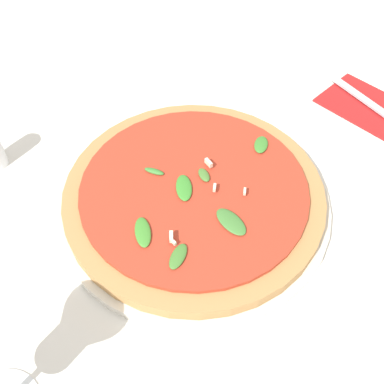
# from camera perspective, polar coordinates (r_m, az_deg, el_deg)

# --- Properties ---
(ground_plane) EXTENTS (6.00, 6.00, 0.00)m
(ground_plane) POSITION_cam_1_polar(r_m,az_deg,el_deg) (0.59, 3.53, -3.15)
(ground_plane) COLOR silver
(pizza_arugula_main) EXTENTS (0.36, 0.36, 0.05)m
(pizza_arugula_main) POSITION_cam_1_polar(r_m,az_deg,el_deg) (0.58, 0.00, -0.82)
(pizza_arugula_main) COLOR silver
(pizza_arugula_main) RESTS_ON ground_plane
(napkin) EXTENTS (0.18, 0.14, 0.01)m
(napkin) POSITION_cam_1_polar(r_m,az_deg,el_deg) (0.79, 21.86, 9.89)
(napkin) COLOR #B21E1E
(napkin) RESTS_ON ground_plane
(fork) EXTENTS (0.18, 0.09, 0.00)m
(fork) POSITION_cam_1_polar(r_m,az_deg,el_deg) (0.78, 22.34, 9.87)
(fork) COLOR silver
(fork) RESTS_ON ground_plane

